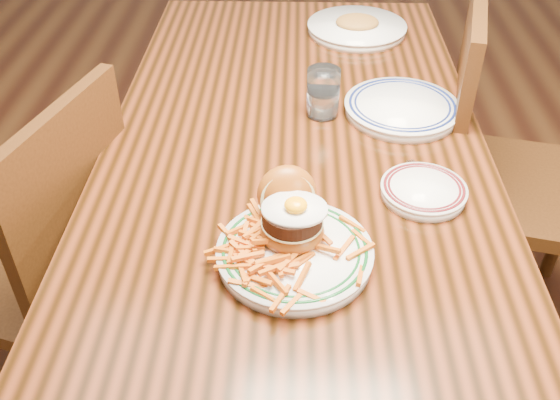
{
  "coord_description": "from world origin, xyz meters",
  "views": [
    {
      "loc": [
        -0.0,
        -1.2,
        1.52
      ],
      "look_at": [
        -0.02,
        -0.36,
        0.85
      ],
      "focal_mm": 40.0,
      "sensor_mm": 36.0,
      "label": 1
    }
  ],
  "objects_px": {
    "table": "(295,165)",
    "main_plate": "(293,239)",
    "side_plate": "(424,190)",
    "chair_right": "(496,169)",
    "chair_left": "(47,259)"
  },
  "relations": [
    {
      "from": "chair_left",
      "to": "main_plate",
      "type": "xyz_separation_m",
      "value": [
        0.58,
        -0.24,
        0.3
      ]
    },
    {
      "from": "table",
      "to": "main_plate",
      "type": "xyz_separation_m",
      "value": [
        -0.0,
        -0.4,
        0.12
      ]
    },
    {
      "from": "table",
      "to": "side_plate",
      "type": "relative_size",
      "value": 8.83
    },
    {
      "from": "chair_right",
      "to": "main_plate",
      "type": "bearing_deg",
      "value": 60.58
    },
    {
      "from": "table",
      "to": "chair_right",
      "type": "bearing_deg",
      "value": 20.07
    },
    {
      "from": "main_plate",
      "to": "chair_right",
      "type": "bearing_deg",
      "value": 37.94
    },
    {
      "from": "table",
      "to": "main_plate",
      "type": "relative_size",
      "value": 5.55
    },
    {
      "from": "chair_right",
      "to": "side_plate",
      "type": "distance_m",
      "value": 0.57
    },
    {
      "from": "side_plate",
      "to": "chair_right",
      "type": "bearing_deg",
      "value": 76.51
    },
    {
      "from": "table",
      "to": "main_plate",
      "type": "bearing_deg",
      "value": -90.05
    },
    {
      "from": "chair_left",
      "to": "main_plate",
      "type": "bearing_deg",
      "value": -6.46
    },
    {
      "from": "chair_left",
      "to": "table",
      "type": "bearing_deg",
      "value": 30.83
    },
    {
      "from": "table",
      "to": "main_plate",
      "type": "distance_m",
      "value": 0.41
    },
    {
      "from": "table",
      "to": "side_plate",
      "type": "height_order",
      "value": "side_plate"
    },
    {
      "from": "table",
      "to": "chair_right",
      "type": "xyz_separation_m",
      "value": [
        0.55,
        0.2,
        -0.14
      ]
    }
  ]
}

